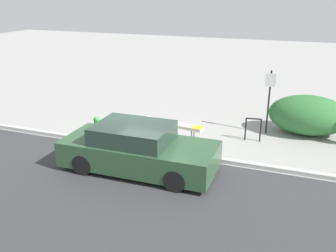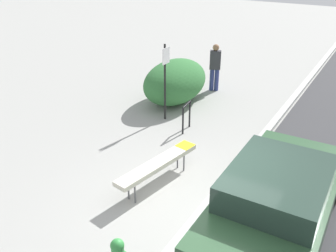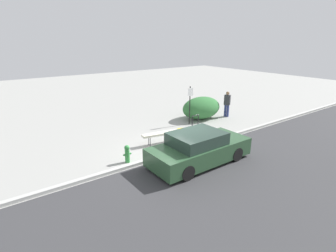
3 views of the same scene
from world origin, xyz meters
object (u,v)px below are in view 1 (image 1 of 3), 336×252
object	(u,v)px
bike_rack	(253,127)
fire_hydrant	(97,126)
bench	(173,124)
sign_post	(269,96)
parked_car_near	(138,149)

from	to	relation	value
bike_rack	fire_hydrant	size ratio (longest dim) A/B	1.08
bench	fire_hydrant	distance (m)	2.64
bike_rack	fire_hydrant	world-z (taller)	bike_rack
bike_rack	sign_post	size ratio (longest dim) A/B	0.36
bike_rack	parked_car_near	world-z (taller)	parked_car_near
bench	sign_post	bearing A→B (deg)	38.45
bike_rack	sign_post	world-z (taller)	sign_post
bike_rack	fire_hydrant	xyz separation A→B (m)	(-5.16, -1.59, -0.09)
fire_hydrant	bench	bearing A→B (deg)	18.73
parked_car_near	bike_rack	bearing A→B (deg)	49.98
bench	bike_rack	xyz separation A→B (m)	(2.66, 0.74, -0.02)
bench	fire_hydrant	xyz separation A→B (m)	(-2.50, -0.85, -0.11)
fire_hydrant	sign_post	bearing A→B (deg)	24.38
sign_post	parked_car_near	xyz separation A→B (m)	(-3.11, -4.26, -0.76)
fire_hydrant	parked_car_near	distance (m)	2.99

